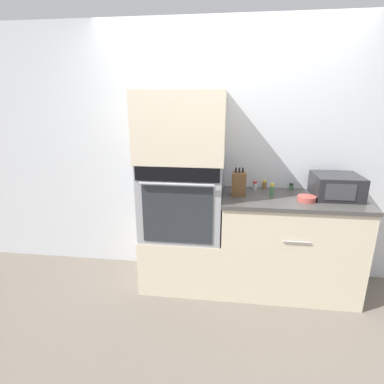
{
  "coord_description": "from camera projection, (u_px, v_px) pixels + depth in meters",
  "views": [
    {
      "loc": [
        0.05,
        -2.35,
        1.77
      ],
      "look_at": [
        -0.28,
        0.21,
        0.98
      ],
      "focal_mm": 28.0,
      "sensor_mm": 36.0,
      "label": 1
    }
  ],
  "objects": [
    {
      "name": "wall_back",
      "position": [
        225.0,
        155.0,
        2.98
      ],
      "size": [
        8.0,
        0.05,
        2.5
      ],
      "color": "silver",
      "rests_on": "ground_plane"
    },
    {
      "name": "knife_block",
      "position": [
        239.0,
        184.0,
        2.73
      ],
      "size": [
        0.13,
        0.13,
        0.26
      ],
      "color": "brown",
      "rests_on": "counter_unit"
    },
    {
      "name": "bowl",
      "position": [
        307.0,
        199.0,
        2.59
      ],
      "size": [
        0.16,
        0.16,
        0.04
      ],
      "color": "#B24C42",
      "rests_on": "counter_unit"
    },
    {
      "name": "wall_oven",
      "position": [
        183.0,
        198.0,
        2.82
      ],
      "size": [
        0.74,
        0.64,
        0.71
      ],
      "color": "#9EA0A5",
      "rests_on": "oven_cabinet_base"
    },
    {
      "name": "oven_cabinet_upper",
      "position": [
        182.0,
        126.0,
        2.63
      ],
      "size": [
        0.76,
        0.6,
        0.6
      ],
      "color": "beige",
      "rests_on": "wall_oven"
    },
    {
      "name": "oven_cabinet_base",
      "position": [
        183.0,
        257.0,
        3.0
      ],
      "size": [
        0.76,
        0.6,
        0.54
      ],
      "color": "beige",
      "rests_on": "ground_plane"
    },
    {
      "name": "condiment_jar_far",
      "position": [
        272.0,
        190.0,
        2.72
      ],
      "size": [
        0.04,
        0.04,
        0.12
      ],
      "color": "#427047",
      "rests_on": "counter_unit"
    },
    {
      "name": "condiment_jar_back",
      "position": [
        291.0,
        187.0,
        2.92
      ],
      "size": [
        0.04,
        0.04,
        0.06
      ],
      "color": "#427047",
      "rests_on": "counter_unit"
    },
    {
      "name": "condiment_jar_near",
      "position": [
        255.0,
        186.0,
        2.91
      ],
      "size": [
        0.04,
        0.04,
        0.09
      ],
      "color": "silver",
      "rests_on": "counter_unit"
    },
    {
      "name": "counter_unit",
      "position": [
        288.0,
        244.0,
        2.82
      ],
      "size": [
        1.26,
        0.63,
        0.94
      ],
      "color": "beige",
      "rests_on": "ground_plane"
    },
    {
      "name": "condiment_jar_mid",
      "position": [
        264.0,
        184.0,
        2.95
      ],
      "size": [
        0.04,
        0.04,
        0.09
      ],
      "color": "brown",
      "rests_on": "counter_unit"
    },
    {
      "name": "ground_plane",
      "position": [
        219.0,
        301.0,
        2.75
      ],
      "size": [
        12.0,
        12.0,
        0.0
      ],
      "primitive_type": "plane",
      "color": "#6B6056"
    },
    {
      "name": "microwave",
      "position": [
        336.0,
        186.0,
        2.67
      ],
      "size": [
        0.39,
        0.38,
        0.21
      ],
      "color": "#232326",
      "rests_on": "counter_unit"
    }
  ]
}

